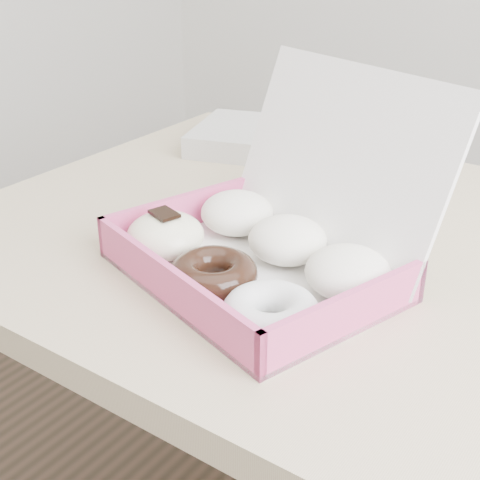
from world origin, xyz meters
The scene contains 3 objects.
table centered at (0.00, 0.00, 0.67)m, with size 1.20×0.80×0.75m.
donut_box centered at (-0.11, -0.14, 0.79)m, with size 0.41×0.39×0.23m.
newspapers centered at (-0.36, 0.26, 0.77)m, with size 0.25×0.20×0.04m, color silver.
Camera 1 is at (0.29, -0.75, 1.16)m, focal length 50.00 mm.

